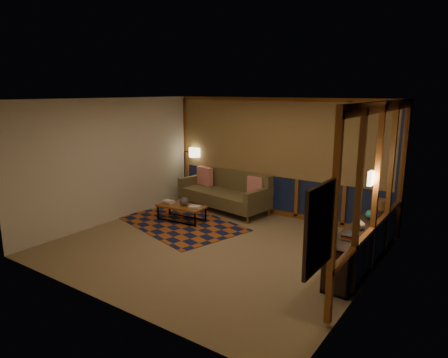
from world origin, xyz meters
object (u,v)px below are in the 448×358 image
Objects in this scene: coffee_table at (182,213)px; bookshelf at (364,243)px; floor_lamp at (185,173)px; sofa at (223,191)px.

bookshelf is (3.95, 0.07, 0.17)m from coffee_table.
floor_lamp is at bearing 123.09° from coffee_table.
floor_lamp reaches higher than bookshelf.
sofa is 0.82× the size of bookshelf.
coffee_table is at bearing -61.14° from floor_lamp.
bookshelf is at bearing -24.81° from floor_lamp.
floor_lamp is 5.34m from bookshelf.
bookshelf reaches higher than coffee_table.
sofa is 2.10× the size of coffee_table.
coffee_table is at bearing -178.92° from bookshelf.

